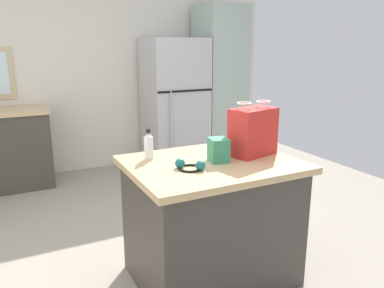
{
  "coord_description": "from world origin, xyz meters",
  "views": [
    {
      "loc": [
        -0.97,
        -2.47,
        1.62
      ],
      "look_at": [
        0.25,
        -0.05,
        0.92
      ],
      "focal_mm": 35.91,
      "sensor_mm": 36.0,
      "label": 1
    }
  ],
  "objects_px": {
    "shopping_bag": "(253,131)",
    "bottle": "(149,146)",
    "kitchen_island": "(211,220)",
    "tall_cabinet": "(219,85)",
    "ear_defenders": "(190,166)",
    "small_box": "(218,150)",
    "refrigerator": "(175,104)"
  },
  "relations": [
    {
      "from": "small_box",
      "to": "ear_defenders",
      "type": "distance_m",
      "value": 0.26
    },
    {
      "from": "kitchen_island",
      "to": "tall_cabinet",
      "type": "bearing_deg",
      "value": 58.41
    },
    {
      "from": "refrigerator",
      "to": "shopping_bag",
      "type": "xyz_separation_m",
      "value": [
        -0.55,
        -2.55,
        0.18
      ]
    },
    {
      "from": "kitchen_island",
      "to": "ear_defenders",
      "type": "xyz_separation_m",
      "value": [
        -0.21,
        -0.08,
        0.45
      ]
    },
    {
      "from": "shopping_bag",
      "to": "bottle",
      "type": "relative_size",
      "value": 1.8
    },
    {
      "from": "kitchen_island",
      "to": "ear_defenders",
      "type": "bearing_deg",
      "value": -158.01
    },
    {
      "from": "shopping_bag",
      "to": "ear_defenders",
      "type": "bearing_deg",
      "value": -169.77
    },
    {
      "from": "kitchen_island",
      "to": "shopping_bag",
      "type": "xyz_separation_m",
      "value": [
        0.33,
        0.01,
        0.6
      ]
    },
    {
      "from": "shopping_bag",
      "to": "ear_defenders",
      "type": "height_order",
      "value": "shopping_bag"
    },
    {
      "from": "kitchen_island",
      "to": "shopping_bag",
      "type": "bearing_deg",
      "value": 2.34
    },
    {
      "from": "kitchen_island",
      "to": "tall_cabinet",
      "type": "relative_size",
      "value": 0.52
    },
    {
      "from": "shopping_bag",
      "to": "ear_defenders",
      "type": "distance_m",
      "value": 0.57
    },
    {
      "from": "kitchen_island",
      "to": "ear_defenders",
      "type": "distance_m",
      "value": 0.51
    },
    {
      "from": "refrigerator",
      "to": "ear_defenders",
      "type": "distance_m",
      "value": 2.86
    },
    {
      "from": "small_box",
      "to": "bottle",
      "type": "height_order",
      "value": "bottle"
    },
    {
      "from": "refrigerator",
      "to": "bottle",
      "type": "height_order",
      "value": "refrigerator"
    },
    {
      "from": "small_box",
      "to": "ear_defenders",
      "type": "relative_size",
      "value": 0.74
    },
    {
      "from": "refrigerator",
      "to": "bottle",
      "type": "distance_m",
      "value": 2.63
    },
    {
      "from": "tall_cabinet",
      "to": "shopping_bag",
      "type": "xyz_separation_m",
      "value": [
        -1.24,
        -2.55,
        -0.04
      ]
    },
    {
      "from": "small_box",
      "to": "shopping_bag",
      "type": "bearing_deg",
      "value": 5.72
    },
    {
      "from": "kitchen_island",
      "to": "tall_cabinet",
      "type": "distance_m",
      "value": 3.07
    },
    {
      "from": "refrigerator",
      "to": "small_box",
      "type": "bearing_deg",
      "value": -108.07
    },
    {
      "from": "kitchen_island",
      "to": "bottle",
      "type": "height_order",
      "value": "bottle"
    },
    {
      "from": "kitchen_island",
      "to": "bottle",
      "type": "relative_size",
      "value": 5.35
    },
    {
      "from": "small_box",
      "to": "bottle",
      "type": "bearing_deg",
      "value": 146.99
    },
    {
      "from": "tall_cabinet",
      "to": "ear_defenders",
      "type": "relative_size",
      "value": 10.11
    },
    {
      "from": "shopping_bag",
      "to": "bottle",
      "type": "bearing_deg",
      "value": 161.75
    },
    {
      "from": "kitchen_island",
      "to": "refrigerator",
      "type": "distance_m",
      "value": 2.74
    },
    {
      "from": "kitchen_island",
      "to": "refrigerator",
      "type": "height_order",
      "value": "refrigerator"
    },
    {
      "from": "bottle",
      "to": "kitchen_island",
      "type": "bearing_deg",
      "value": -33.9
    },
    {
      "from": "shopping_bag",
      "to": "small_box",
      "type": "bearing_deg",
      "value": -174.28
    },
    {
      "from": "bottle",
      "to": "small_box",
      "type": "bearing_deg",
      "value": -33.01
    }
  ]
}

